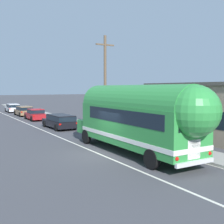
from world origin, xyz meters
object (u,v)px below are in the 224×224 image
(car_fourth, at_px, (13,107))
(car_lead, at_px, (60,120))
(utility_pole, at_px, (105,82))
(car_third, at_px, (24,110))
(painted_bus, at_px, (138,116))
(car_second, at_px, (36,114))

(car_fourth, bearing_deg, car_lead, -90.12)
(utility_pole, distance_m, car_third, 19.42)
(painted_bus, height_order, car_second, painted_bus)
(painted_bus, relative_size, car_fourth, 2.73)
(painted_bus, bearing_deg, car_lead, 90.35)
(car_second, distance_m, car_third, 6.08)
(utility_pole, distance_m, car_second, 13.60)
(utility_pole, xyz_separation_m, painted_bus, (-2.61, -8.52, -2.12))
(car_fourth, bearing_deg, painted_bus, -89.95)
(car_second, height_order, car_fourth, same)
(utility_pole, xyz_separation_m, car_third, (-2.54, 18.90, -3.64))
(car_second, bearing_deg, painted_bus, -90.05)
(painted_bus, relative_size, car_second, 2.68)
(utility_pole, distance_m, painted_bus, 9.16)
(car_lead, xyz_separation_m, car_third, (0.15, 14.74, -0.02))
(painted_bus, distance_m, car_fourth, 34.35)
(painted_bus, xyz_separation_m, car_lead, (-0.08, 12.68, -1.50))
(car_lead, bearing_deg, car_fourth, 89.88)
(painted_bus, bearing_deg, car_third, 89.85)
(car_second, bearing_deg, utility_pole, -78.57)
(utility_pole, relative_size, painted_bus, 0.71)
(painted_bus, xyz_separation_m, car_third, (0.07, 27.42, -1.52))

